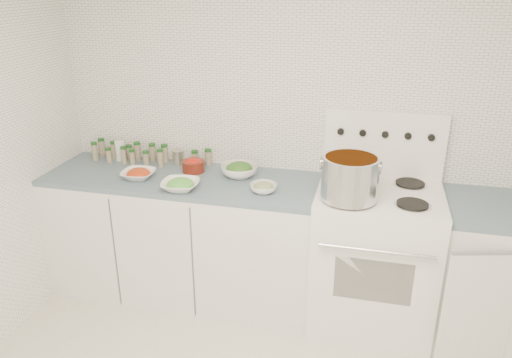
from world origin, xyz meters
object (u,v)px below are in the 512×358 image
Objects in this scene: stock_pot at (350,176)px; bowl_snowpea at (180,185)px; bowl_tomato at (138,174)px; stove at (374,253)px.

stock_pot is 1.05m from bowl_snowpea.
bowl_tomato is at bearing 161.52° from bowl_snowpea.
bowl_snowpea is (-1.23, -0.20, 0.44)m from stove.
bowl_snowpea reaches higher than bowl_tomato.
bowl_snowpea is at bearing -18.48° from bowl_tomato.
stock_pot is 1.36× the size of bowl_snowpea.
bowl_tomato is at bearing -176.88° from stove.
stove is 5.28× the size of bowl_snowpea.
bowl_tomato is (-1.39, 0.10, -0.15)m from stock_pot.
stock_pot is 1.56× the size of bowl_tomato.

